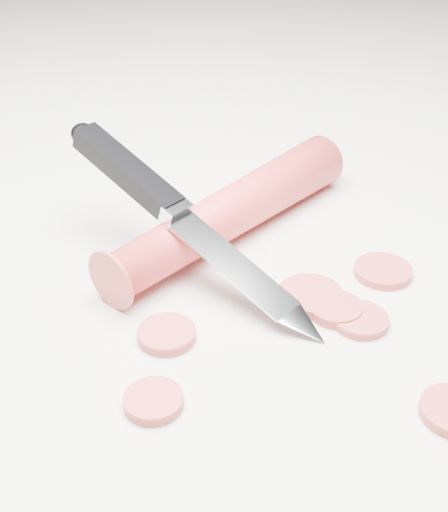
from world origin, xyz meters
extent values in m
plane|color=white|center=(0.00, 0.00, 0.00)|extent=(2.40, 2.40, 0.00)
cylinder|color=red|center=(-0.02, 0.06, 0.02)|extent=(0.21, 0.15, 0.03)
cylinder|color=#C63E38|center=(-0.10, -0.09, 0.00)|extent=(0.03, 0.03, 0.01)
cylinder|color=#C63E38|center=(0.02, -0.05, 0.00)|extent=(0.03, 0.03, 0.01)
cylinder|color=#C63E38|center=(0.01, -0.03, 0.00)|extent=(0.04, 0.04, 0.01)
cylinder|color=#C63E38|center=(0.03, -0.06, 0.00)|extent=(0.03, 0.03, 0.01)
cylinder|color=#C63E38|center=(0.07, -0.02, 0.00)|extent=(0.04, 0.04, 0.01)
cylinder|color=#C63E38|center=(-0.09, -0.04, 0.00)|extent=(0.03, 0.03, 0.01)
camera|label=1|loc=(-0.14, -0.36, 0.27)|focal=50.00mm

